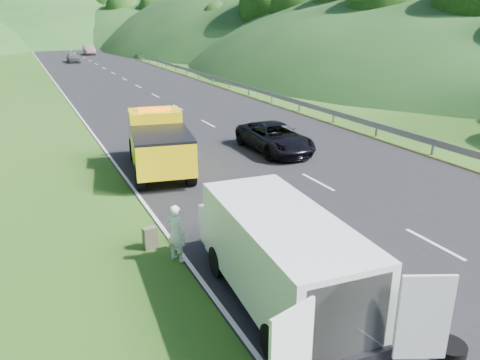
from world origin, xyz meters
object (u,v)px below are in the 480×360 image
woman (177,261)px  child (262,264)px  tow_truck (159,143)px  worker (369,339)px  spare_tire (447,353)px  white_van (279,253)px  suitcase (150,238)px  passing_suv (274,152)px

woman → child: woman is taller
child → woman: bearing=-161.6°
tow_truck → worker: (0.78, -12.68, -1.27)m
child → spare_tire: child is taller
white_van → spare_tire: (2.18, -3.00, -1.29)m
suitcase → woman: bearing=-65.9°
tow_truck → spare_tire: tow_truck is taller
woman → suitcase: (-0.46, 1.04, 0.32)m
spare_tire → tow_truck: bearing=97.9°
white_van → passing_suv: white_van is taller
spare_tire → passing_suv: (4.06, 14.28, 0.00)m
tow_truck → child: (0.24, -8.95, -1.27)m
child → worker: bearing=-33.8°
tow_truck → white_van: tow_truck is taller
child → suitcase: suitcase is taller
suitcase → passing_suv: passing_suv is taller
tow_truck → child: 9.05m
worker → suitcase: worker is taller
woman → suitcase: size_ratio=2.50×
tow_truck → white_van: (-0.28, -10.69, 0.02)m
child → suitcase: bearing=-173.4°
white_van → worker: 2.60m
tow_truck → worker: bearing=-76.6°
child → spare_tire: 5.02m
woman → passing_suv: 11.43m
tow_truck → spare_tire: (1.91, -13.68, -1.27)m
white_van → woman: bearing=122.0°
suitcase → passing_suv: size_ratio=0.13×
worker → white_van: bearing=106.3°
suitcase → passing_suv: (8.22, 7.36, -0.32)m
white_van → suitcase: size_ratio=10.14×
white_van → worker: white_van is taller
passing_suv → woman: bearing=-132.2°
woman → child: size_ratio=1.65×
spare_tire → passing_suv: passing_suv is taller
woman → tow_truck: bearing=-45.5°
child → suitcase: 3.32m
spare_tire → worker: bearing=138.4°
child → worker: (0.54, -3.73, 0.00)m
tow_truck → spare_tire: bearing=-72.2°
white_van → passing_suv: (6.25, 11.28, -1.29)m
woman → child: (2.02, -1.15, 0.00)m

